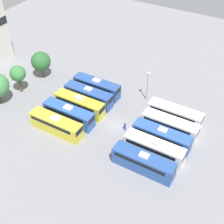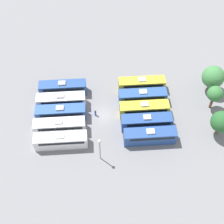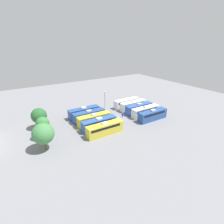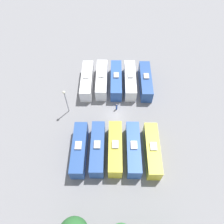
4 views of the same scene
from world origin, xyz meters
name	(u,v)px [view 2 (image 2 of 4)]	position (x,y,z in m)	size (l,w,h in m)	color
ground_plane	(103,115)	(0.00, 0.00, 0.00)	(118.64, 118.64, 0.00)	gray
bus_0	(63,88)	(-6.99, -8.70, 1.73)	(2.58, 10.50, 3.50)	#284C93
bus_1	(61,100)	(-3.35, -8.95, 1.73)	(2.58, 10.50, 3.50)	white
bus_2	(61,113)	(-0.05, -8.92, 1.73)	(2.58, 10.50, 3.50)	#2D56A8
bus_3	(60,126)	(3.39, -9.07, 1.73)	(2.58, 10.50, 3.50)	white
bus_4	(61,140)	(6.84, -8.71, 1.73)	(2.58, 10.50, 3.50)	white
bus_5	(142,84)	(-6.88, 9.10, 1.73)	(2.58, 10.50, 3.50)	gold
bus_6	(143,96)	(-3.30, 8.88, 1.73)	(2.58, 10.50, 3.50)	#2D56A8
bus_7	(144,109)	(0.15, 8.77, 1.73)	(2.58, 10.50, 3.50)	gold
bus_8	(147,122)	(3.51, 8.85, 1.73)	(2.58, 10.50, 3.50)	#284C93
bus_9	(150,136)	(6.97, 9.06, 1.73)	(2.58, 10.50, 3.50)	#284C93
worker_person	(95,113)	(-0.17, -1.68, 0.86)	(0.36, 0.36, 1.84)	navy
light_pole	(100,146)	(10.45, -1.07, 4.67)	(0.60, 0.60, 6.76)	gray
tree_0	(213,77)	(-5.74, 24.63, 4.25)	(5.00, 5.00, 6.76)	brown
tree_1	(215,94)	(-0.69, 23.61, 4.47)	(3.37, 3.37, 6.24)	brown
tree_2	(222,122)	(6.14, 23.22, 4.05)	(4.38, 4.38, 6.27)	brown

